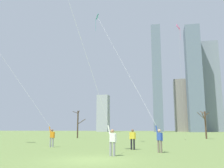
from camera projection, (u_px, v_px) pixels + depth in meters
ground_plane at (89, 160)px, 13.08m from camera, size 400.00×400.00×0.00m
kite_flyer_midfield_right_green at (25, 96)px, 23.68m from camera, size 11.56×0.60×15.59m
kite_flyer_midfield_center_yellow at (104, 114)px, 15.33m from camera, size 5.17×1.65×15.63m
kite_flyer_far_back_teal at (145, 111)px, 19.03m from camera, size 7.47×9.42×15.54m
bystander_far_off_by_trees at (133, 138)px, 19.69m from camera, size 0.51×0.22×1.62m
distant_kite_drifting_right_pink at (179, 35)px, 36.64m from camera, size 0.81×4.70×17.21m
bare_tree_center at (205, 123)px, 41.52m from camera, size 2.01×2.00×4.74m
bare_tree_far_right_edge at (78, 123)px, 44.81m from camera, size 2.34×1.62×5.11m
skyline_wide_slab at (157, 77)px, 140.14m from camera, size 5.34×5.47×62.08m
skyline_short_annex at (183, 106)px, 148.98m from camera, size 10.68×11.55×31.28m
skyline_mid_tower_right at (103, 113)px, 150.00m from camera, size 6.84×6.80×22.19m
skyline_mid_tower_left at (211, 86)px, 144.66m from camera, size 9.58×9.44×53.29m
skyline_squat_block at (194, 78)px, 136.31m from camera, size 7.97×11.93×59.15m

